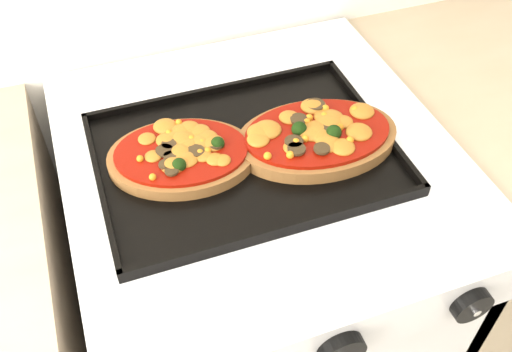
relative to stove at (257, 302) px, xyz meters
name	(u,v)px	position (x,y,z in m)	size (l,w,h in m)	color
stove	(257,302)	(0.00, 0.00, 0.00)	(0.60, 0.60, 0.91)	silver
control_panel	(342,334)	(0.00, -0.31, 0.40)	(0.60, 0.02, 0.09)	silver
knob_center	(342,351)	(-0.01, -0.33, 0.40)	(0.06, 0.06, 0.02)	black
knob_right	(471,305)	(0.18, -0.33, 0.40)	(0.06, 0.06, 0.02)	black
baking_tray	(245,153)	(-0.03, -0.02, 0.47)	(0.44, 0.32, 0.02)	black
pizza_left	(182,154)	(-0.12, -0.01, 0.48)	(0.22, 0.16, 0.03)	brown
pizza_right	(317,136)	(0.08, -0.04, 0.48)	(0.25, 0.16, 0.04)	brown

